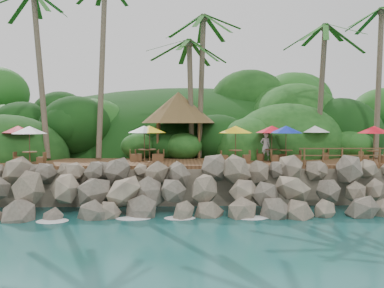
{
  "coord_description": "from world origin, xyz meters",
  "views": [
    {
      "loc": [
        -0.83,
        -20.28,
        4.78
      ],
      "look_at": [
        0.0,
        6.0,
        3.4
      ],
      "focal_mm": 39.5,
      "sensor_mm": 36.0,
      "label": 1
    }
  ],
  "objects": [
    {
      "name": "land_base",
      "position": [
        0.0,
        16.0,
        1.05
      ],
      "size": [
        32.0,
        25.2,
        2.1
      ],
      "primitive_type": "cube",
      "color": "gray",
      "rests_on": "ground"
    },
    {
      "name": "terrace",
      "position": [
        0.0,
        6.0,
        2.2
      ],
      "size": [
        26.0,
        5.0,
        0.2
      ],
      "primitive_type": "cube",
      "color": "brown",
      "rests_on": "land_base"
    },
    {
      "name": "jungle_foliage",
      "position": [
        0.0,
        15.0,
        0.0
      ],
      "size": [
        44.0,
        16.0,
        12.0
      ],
      "primitive_type": null,
      "color": "#143811",
      "rests_on": "ground"
    },
    {
      "name": "dining_clusters",
      "position": [
        0.71,
        5.9,
        4.16
      ],
      "size": [
        23.95,
        5.05,
        2.24
      ],
      "color": "brown",
      "rests_on": "terrace"
    },
    {
      "name": "palms",
      "position": [
        1.09,
        8.54,
        12.41
      ],
      "size": [
        28.75,
        7.1,
        13.8
      ],
      "color": "brown",
      "rests_on": "ground"
    },
    {
      "name": "ground",
      "position": [
        0.0,
        0.0,
        0.0
      ],
      "size": [
        140.0,
        140.0,
        0.0
      ],
      "primitive_type": "plane",
      "color": "#19514F",
      "rests_on": "ground"
    },
    {
      "name": "palapa",
      "position": [
        -0.85,
        9.61,
        5.79
      ],
      "size": [
        5.22,
        5.22,
        4.6
      ],
      "color": "brown",
      "rests_on": "ground"
    },
    {
      "name": "waiter",
      "position": [
        4.74,
        6.61,
        3.21
      ],
      "size": [
        0.71,
        0.52,
        1.81
      ],
      "primitive_type": "imported",
      "rotation": [
        0.0,
        0.0,
        3.28
      ],
      "color": "silver",
      "rests_on": "terrace"
    },
    {
      "name": "jungle_hill",
      "position": [
        0.0,
        23.5,
        0.0
      ],
      "size": [
        44.8,
        28.0,
        15.4
      ],
      "primitive_type": "ellipsoid",
      "color": "#143811",
      "rests_on": "ground"
    },
    {
      "name": "foam_line",
      "position": [
        0.0,
        0.3,
        0.03
      ],
      "size": [
        25.2,
        0.8,
        0.06
      ],
      "color": "white",
      "rests_on": "ground"
    },
    {
      "name": "seawall",
      "position": [
        0.0,
        2.0,
        1.15
      ],
      "size": [
        29.0,
        4.0,
        2.3
      ],
      "primitive_type": null,
      "color": "gray",
      "rests_on": "ground"
    },
    {
      "name": "railing",
      "position": [
        9.69,
        3.65,
        2.91
      ],
      "size": [
        7.2,
        0.1,
        1.0
      ],
      "color": "brown",
      "rests_on": "terrace"
    }
  ]
}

